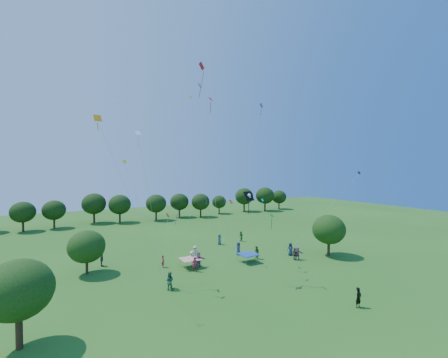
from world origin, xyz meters
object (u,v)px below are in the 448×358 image
(near_tree_north, at_px, (87,247))
(pirate_kite, at_px, (249,197))
(red_high_kite, at_px, (205,99))
(near_tree_east, at_px, (329,229))
(tent_blue, at_px, (248,254))
(man_in_black, at_px, (359,298))
(near_tree_west, at_px, (18,290))
(tent_red_stripe, at_px, (190,259))

(near_tree_north, distance_m, pirate_kite, 19.60)
(red_high_kite, bearing_deg, near_tree_east, -3.42)
(tent_blue, bearing_deg, man_in_black, -84.99)
(man_in_black, relative_size, pirate_kite, 0.21)
(tent_blue, relative_size, red_high_kite, 0.10)
(near_tree_west, height_order, near_tree_north, near_tree_west)
(red_high_kite, bearing_deg, tent_red_stripe, 93.07)
(tent_red_stripe, distance_m, man_in_black, 19.12)
(near_tree_east, bearing_deg, near_tree_north, 164.04)
(near_tree_east, height_order, pirate_kite, pirate_kite)
(near_tree_north, xyz_separation_m, pirate_kite, (14.79, -11.41, 5.95))
(near_tree_east, xyz_separation_m, tent_red_stripe, (-18.77, 4.85, -2.64))
(near_tree_west, height_order, red_high_kite, red_high_kite)
(near_tree_east, xyz_separation_m, pirate_kite, (-15.26, -2.81, 5.46))
(near_tree_east, bearing_deg, red_high_kite, 176.58)
(tent_red_stripe, bearing_deg, red_high_kite, -86.93)
(tent_blue, bearing_deg, red_high_kite, -164.77)
(near_tree_west, xyz_separation_m, near_tree_north, (5.27, 13.44, -0.84))
(near_tree_north, xyz_separation_m, tent_blue, (18.61, -5.54, -2.15))
(near_tree_west, xyz_separation_m, man_in_black, (25.21, -7.33, -3.15))
(near_tree_north, bearing_deg, red_high_kite, -33.10)
(red_high_kite, bearing_deg, near_tree_west, -160.40)
(tent_red_stripe, distance_m, red_high_kite, 19.12)
(tent_red_stripe, bearing_deg, near_tree_west, -149.60)
(pirate_kite, bearing_deg, red_high_kite, 130.18)
(near_tree_west, xyz_separation_m, tent_red_stripe, (16.54, 9.71, -2.99))
(near_tree_north, relative_size, near_tree_east, 0.88)
(near_tree_north, distance_m, tent_blue, 19.53)
(tent_red_stripe, relative_size, man_in_black, 1.25)
(red_high_kite, bearing_deg, pirate_kite, -49.82)
(near_tree_east, bearing_deg, tent_red_stripe, 165.50)
(near_tree_north, height_order, pirate_kite, pirate_kite)
(near_tree_north, bearing_deg, pirate_kite, -37.64)
(pirate_kite, relative_size, red_high_kite, 0.37)
(near_tree_west, distance_m, near_tree_north, 14.46)
(pirate_kite, height_order, red_high_kite, red_high_kite)
(tent_red_stripe, bearing_deg, near_tree_east, -14.50)
(tent_red_stripe, bearing_deg, man_in_black, -63.04)
(near_tree_north, bearing_deg, man_in_black, -46.17)
(near_tree_north, height_order, tent_red_stripe, near_tree_north)
(tent_red_stripe, xyz_separation_m, tent_blue, (7.33, -1.80, 0.00))
(tent_blue, relative_size, pirate_kite, 0.26)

